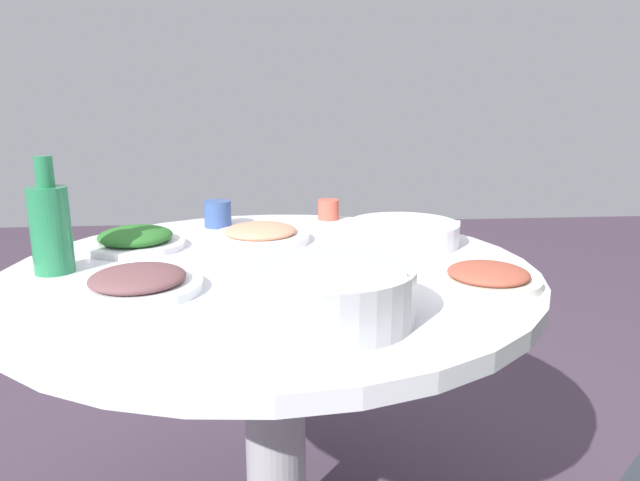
{
  "coord_description": "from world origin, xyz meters",
  "views": [
    {
      "loc": [
        -1.2,
        -0.0,
        1.1
      ],
      "look_at": [
        -0.04,
        -0.11,
        0.81
      ],
      "focal_mm": 31.97,
      "sensor_mm": 36.0,
      "label": 1
    }
  ],
  "objects_px": {
    "soup_bowl": "(402,234)",
    "dish_eggplant": "(136,282)",
    "round_dining_table": "(272,333)",
    "dish_stirfry": "(486,277)",
    "dish_shrimp": "(259,234)",
    "tea_cup_far": "(327,210)",
    "dish_greens": "(134,240)",
    "tea_cup_near": "(216,214)",
    "green_bottle": "(49,227)",
    "rice_bowl": "(328,291)"
  },
  "relations": [
    {
      "from": "dish_eggplant",
      "to": "tea_cup_near",
      "type": "height_order",
      "value": "tea_cup_near"
    },
    {
      "from": "dish_eggplant",
      "to": "tea_cup_far",
      "type": "bearing_deg",
      "value": -33.44
    },
    {
      "from": "dish_stirfry",
      "to": "green_bottle",
      "type": "relative_size",
      "value": 0.84
    },
    {
      "from": "rice_bowl",
      "to": "tea_cup_far",
      "type": "bearing_deg",
      "value": -5.69
    },
    {
      "from": "soup_bowl",
      "to": "tea_cup_far",
      "type": "xyz_separation_m",
      "value": [
        0.32,
        0.16,
        0.0
      ]
    },
    {
      "from": "dish_shrimp",
      "to": "green_bottle",
      "type": "height_order",
      "value": "green_bottle"
    },
    {
      "from": "round_dining_table",
      "to": "dish_eggplant",
      "type": "relative_size",
      "value": 4.78
    },
    {
      "from": "round_dining_table",
      "to": "dish_greens",
      "type": "relative_size",
      "value": 4.87
    },
    {
      "from": "tea_cup_near",
      "to": "dish_eggplant",
      "type": "bearing_deg",
      "value": 170.01
    },
    {
      "from": "dish_shrimp",
      "to": "dish_stirfry",
      "type": "height_order",
      "value": "dish_shrimp"
    },
    {
      "from": "dish_greens",
      "to": "round_dining_table",
      "type": "bearing_deg",
      "value": -118.03
    },
    {
      "from": "rice_bowl",
      "to": "dish_shrimp",
      "type": "xyz_separation_m",
      "value": [
        0.54,
        0.12,
        -0.03
      ]
    },
    {
      "from": "round_dining_table",
      "to": "soup_bowl",
      "type": "xyz_separation_m",
      "value": [
        0.16,
        -0.33,
        0.19
      ]
    },
    {
      "from": "green_bottle",
      "to": "dish_eggplant",
      "type": "bearing_deg",
      "value": -125.8
    },
    {
      "from": "dish_shrimp",
      "to": "green_bottle",
      "type": "relative_size",
      "value": 1.03
    },
    {
      "from": "soup_bowl",
      "to": "round_dining_table",
      "type": "bearing_deg",
      "value": 116.05
    },
    {
      "from": "dish_shrimp",
      "to": "tea_cup_near",
      "type": "height_order",
      "value": "tea_cup_near"
    },
    {
      "from": "dish_shrimp",
      "to": "tea_cup_near",
      "type": "relative_size",
      "value": 3.28
    },
    {
      "from": "soup_bowl",
      "to": "dish_eggplant",
      "type": "xyz_separation_m",
      "value": [
        -0.32,
        0.58,
        -0.01
      ]
    },
    {
      "from": "round_dining_table",
      "to": "tea_cup_far",
      "type": "relative_size",
      "value": 17.84
    },
    {
      "from": "round_dining_table",
      "to": "dish_eggplant",
      "type": "xyz_separation_m",
      "value": [
        -0.16,
        0.25,
        0.18
      ]
    },
    {
      "from": "soup_bowl",
      "to": "tea_cup_far",
      "type": "distance_m",
      "value": 0.36
    },
    {
      "from": "green_bottle",
      "to": "tea_cup_far",
      "type": "distance_m",
      "value": 0.8
    },
    {
      "from": "dish_eggplant",
      "to": "dish_greens",
      "type": "distance_m",
      "value": 0.34
    },
    {
      "from": "dish_shrimp",
      "to": "dish_greens",
      "type": "xyz_separation_m",
      "value": [
        -0.04,
        0.3,
        0.0
      ]
    },
    {
      "from": "dish_shrimp",
      "to": "dish_greens",
      "type": "relative_size",
      "value": 1.07
    },
    {
      "from": "soup_bowl",
      "to": "dish_greens",
      "type": "relative_size",
      "value": 1.29
    },
    {
      "from": "soup_bowl",
      "to": "dish_eggplant",
      "type": "height_order",
      "value": "soup_bowl"
    },
    {
      "from": "green_bottle",
      "to": "tea_cup_far",
      "type": "relative_size",
      "value": 3.79
    },
    {
      "from": "soup_bowl",
      "to": "tea_cup_near",
      "type": "relative_size",
      "value": 3.93
    },
    {
      "from": "dish_shrimp",
      "to": "dish_eggplant",
      "type": "bearing_deg",
      "value": 149.47
    },
    {
      "from": "rice_bowl",
      "to": "tea_cup_near",
      "type": "height_order",
      "value": "rice_bowl"
    },
    {
      "from": "dish_eggplant",
      "to": "dish_stirfry",
      "type": "distance_m",
      "value": 0.67
    },
    {
      "from": "round_dining_table",
      "to": "dish_eggplant",
      "type": "bearing_deg",
      "value": 122.43
    },
    {
      "from": "dish_eggplant",
      "to": "green_bottle",
      "type": "bearing_deg",
      "value": 54.2
    },
    {
      "from": "soup_bowl",
      "to": "dish_stirfry",
      "type": "xyz_separation_m",
      "value": [
        -0.34,
        -0.09,
        -0.01
      ]
    },
    {
      "from": "rice_bowl",
      "to": "dish_stirfry",
      "type": "height_order",
      "value": "rice_bowl"
    },
    {
      "from": "round_dining_table",
      "to": "dish_shrimp",
      "type": "xyz_separation_m",
      "value": [
        0.22,
        0.03,
        0.18
      ]
    },
    {
      "from": "green_bottle",
      "to": "dish_shrimp",
      "type": "bearing_deg",
      "value": -61.31
    },
    {
      "from": "rice_bowl",
      "to": "dish_eggplant",
      "type": "relative_size",
      "value": 1.18
    },
    {
      "from": "dish_greens",
      "to": "tea_cup_far",
      "type": "distance_m",
      "value": 0.59
    },
    {
      "from": "dish_greens",
      "to": "dish_stirfry",
      "type": "bearing_deg",
      "value": -115.23
    },
    {
      "from": "soup_bowl",
      "to": "dish_shrimp",
      "type": "relative_size",
      "value": 1.2
    },
    {
      "from": "dish_shrimp",
      "to": "tea_cup_far",
      "type": "distance_m",
      "value": 0.33
    },
    {
      "from": "round_dining_table",
      "to": "dish_stirfry",
      "type": "relative_size",
      "value": 5.63
    },
    {
      "from": "dish_stirfry",
      "to": "dish_greens",
      "type": "bearing_deg",
      "value": 64.77
    },
    {
      "from": "dish_eggplant",
      "to": "tea_cup_far",
      "type": "height_order",
      "value": "tea_cup_far"
    },
    {
      "from": "soup_bowl",
      "to": "dish_eggplant",
      "type": "distance_m",
      "value": 0.66
    },
    {
      "from": "dish_eggplant",
      "to": "tea_cup_near",
      "type": "bearing_deg",
      "value": -9.99
    },
    {
      "from": "green_bottle",
      "to": "soup_bowl",
      "type": "bearing_deg",
      "value": -77.41
    }
  ]
}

